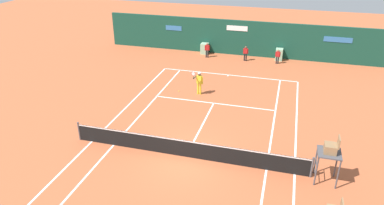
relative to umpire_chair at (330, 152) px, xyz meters
name	(u,v)px	position (x,y,z in m)	size (l,w,h in m)	color
ground_plane	(189,150)	(-6.60, 0.68, -1.55)	(80.00, 80.00, 0.01)	#B25633
tennis_net	(186,148)	(-6.60, 0.10, -1.05)	(12.10, 0.10, 1.07)	#4C4C51
sponsor_back_wall	(240,38)	(-6.59, 17.08, -0.03)	(25.00, 1.02, 3.14)	#144233
umpire_chair	(330,152)	(0.00, 0.00, 0.00)	(1.00, 1.00, 2.34)	#47474C
player_on_baseline	(199,81)	(-7.91, 7.65, -0.59)	(0.70, 0.66, 1.82)	yellow
ball_kid_centre_post	(207,49)	(-9.24, 15.54, -0.78)	(0.44, 0.22, 1.34)	black
ball_kid_left_post	(246,52)	(-5.81, 15.54, -0.80)	(0.44, 0.19, 1.32)	black
ball_kid_right_post	(278,56)	(-3.08, 15.54, -0.83)	(0.42, 0.18, 1.26)	black
tennis_ball_near_service_line	(194,78)	(-9.06, 10.44, -1.52)	(0.07, 0.07, 0.07)	#CCE033
tennis_ball_by_sideline	(167,86)	(-10.47, 8.31, -1.52)	(0.07, 0.07, 0.07)	#CCE033
tennis_ball_mid_court	(179,91)	(-9.39, 7.67, -1.52)	(0.07, 0.07, 0.07)	#CCE033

